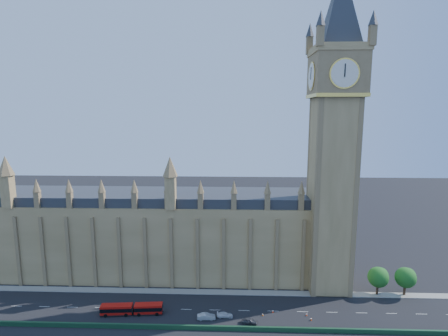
{
  "coord_description": "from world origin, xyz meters",
  "views": [
    {
      "loc": [
        9.62,
        -88.61,
        54.08
      ],
      "look_at": [
        6.15,
        10.0,
        38.11
      ],
      "focal_mm": 28.0,
      "sensor_mm": 36.0,
      "label": 1
    }
  ],
  "objects_px": {
    "car_grey": "(249,321)",
    "car_silver": "(206,317)",
    "car_white": "(225,315)",
    "red_bus": "(132,309)"
  },
  "relations": [
    {
      "from": "car_grey",
      "to": "car_silver",
      "type": "relative_size",
      "value": 0.84
    },
    {
      "from": "car_silver",
      "to": "car_grey",
      "type": "bearing_deg",
      "value": -101.5
    },
    {
      "from": "car_grey",
      "to": "car_white",
      "type": "bearing_deg",
      "value": 75.25
    },
    {
      "from": "car_white",
      "to": "car_grey",
      "type": "bearing_deg",
      "value": -112.17
    },
    {
      "from": "car_grey",
      "to": "car_silver",
      "type": "xyz_separation_m",
      "value": [
        -11.26,
        1.47,
        0.1
      ]
    },
    {
      "from": "car_silver",
      "to": "car_white",
      "type": "distance_m",
      "value": 5.0
    },
    {
      "from": "car_silver",
      "to": "car_white",
      "type": "height_order",
      "value": "car_silver"
    },
    {
      "from": "car_silver",
      "to": "red_bus",
      "type": "bearing_deg",
      "value": 81.23
    },
    {
      "from": "car_grey",
      "to": "car_white",
      "type": "relative_size",
      "value": 0.95
    },
    {
      "from": "car_grey",
      "to": "car_white",
      "type": "height_order",
      "value": "car_grey"
    }
  ]
}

